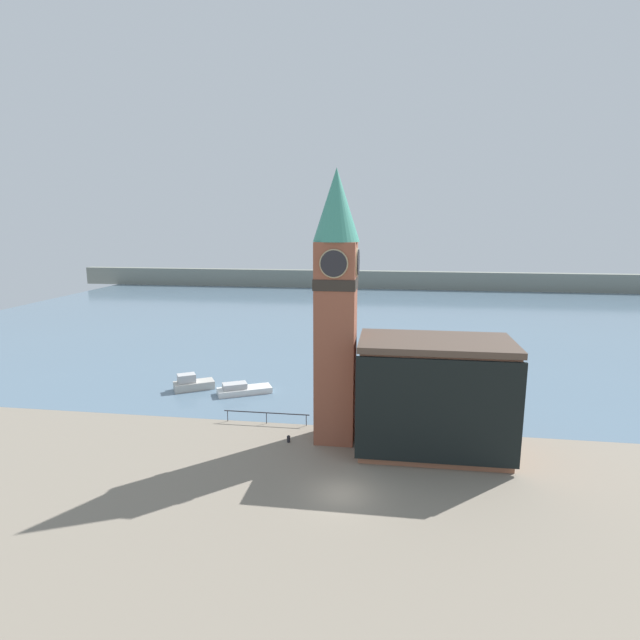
# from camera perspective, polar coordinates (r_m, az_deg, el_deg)

# --- Properties ---
(ground_plane) EXTENTS (160.00, 160.00, 0.00)m
(ground_plane) POSITION_cam_1_polar(r_m,az_deg,el_deg) (36.40, 2.47, -19.26)
(ground_plane) COLOR gray
(water) EXTENTS (160.00, 120.00, 0.00)m
(water) POSITION_cam_1_polar(r_m,az_deg,el_deg) (104.50, 6.43, 0.83)
(water) COLOR slate
(water) RESTS_ON ground_plane
(far_shoreline) EXTENTS (180.00, 3.00, 5.00)m
(far_shoreline) POSITION_cam_1_polar(r_m,az_deg,el_deg) (143.74, 6.98, 4.60)
(far_shoreline) COLOR gray
(far_shoreline) RESTS_ON water
(pier_railing) EXTENTS (8.11, 0.08, 1.09)m
(pier_railing) POSITION_cam_1_polar(r_m,az_deg,el_deg) (47.35, -6.15, -10.63)
(pier_railing) COLOR #232328
(pier_railing) RESTS_ON ground_plane
(clock_tower) EXTENTS (3.77, 3.77, 22.64)m
(clock_tower) POSITION_cam_1_polar(r_m,az_deg,el_deg) (40.99, 1.84, 2.17)
(clock_tower) COLOR brown
(clock_tower) RESTS_ON ground_plane
(pier_building) EXTENTS (12.18, 7.07, 9.30)m
(pier_building) POSITION_cam_1_polar(r_m,az_deg,el_deg) (41.59, 12.88, -8.47)
(pier_building) COLOR #935B42
(pier_building) RESTS_ON ground_plane
(boat_near) EXTENTS (6.12, 4.43, 1.27)m
(boat_near) POSITION_cam_1_polar(r_m,az_deg,el_deg) (55.68, -8.87, -7.85)
(boat_near) COLOR silver
(boat_near) RESTS_ON water
(boat_far) EXTENTS (4.70, 3.84, 1.85)m
(boat_far) POSITION_cam_1_polar(r_m,az_deg,el_deg) (58.08, -14.40, -7.06)
(boat_far) COLOR #B7B2A8
(boat_far) RESTS_ON water
(mooring_bollard_near) EXTENTS (0.29, 0.29, 0.62)m
(mooring_bollard_near) POSITION_cam_1_polar(r_m,az_deg,el_deg) (43.70, -3.62, -13.36)
(mooring_bollard_near) COLOR black
(mooring_bollard_near) RESTS_ON ground_plane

